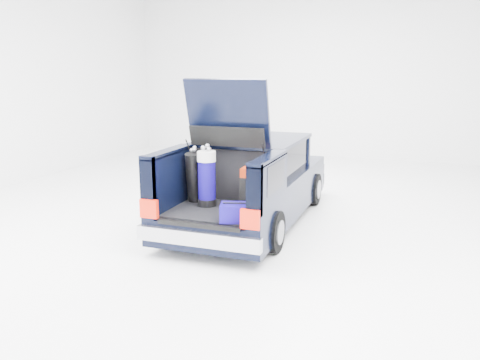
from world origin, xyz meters
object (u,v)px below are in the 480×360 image
at_px(red_suitcase, 255,189).
at_px(blue_golf_bag, 207,178).
at_px(blue_duffel, 239,212).
at_px(black_golf_bag, 194,177).
at_px(car, 252,182).

distance_m(red_suitcase, blue_golf_bag, 0.74).
height_order(red_suitcase, blue_duffel, red_suitcase).
distance_m(black_golf_bag, blue_golf_bag, 0.31).
bearing_deg(blue_golf_bag, red_suitcase, 20.95).
distance_m(car, black_golf_bag, 1.42).
bearing_deg(red_suitcase, black_golf_bag, 174.52).
xyz_separation_m(car, red_suitcase, (0.50, -1.35, 0.23)).
xyz_separation_m(red_suitcase, blue_duffel, (-0.01, -0.65, -0.18)).
height_order(red_suitcase, black_golf_bag, black_golf_bag).
xyz_separation_m(black_golf_bag, blue_duffel, (0.99, -0.71, -0.27)).
bearing_deg(red_suitcase, blue_golf_bag, -175.71).
bearing_deg(blue_golf_bag, black_golf_bag, 167.54).
xyz_separation_m(black_golf_bag, blue_golf_bag, (0.27, -0.14, 0.04)).
bearing_deg(blue_golf_bag, blue_duffel, -24.14).
height_order(car, blue_duffel, car).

